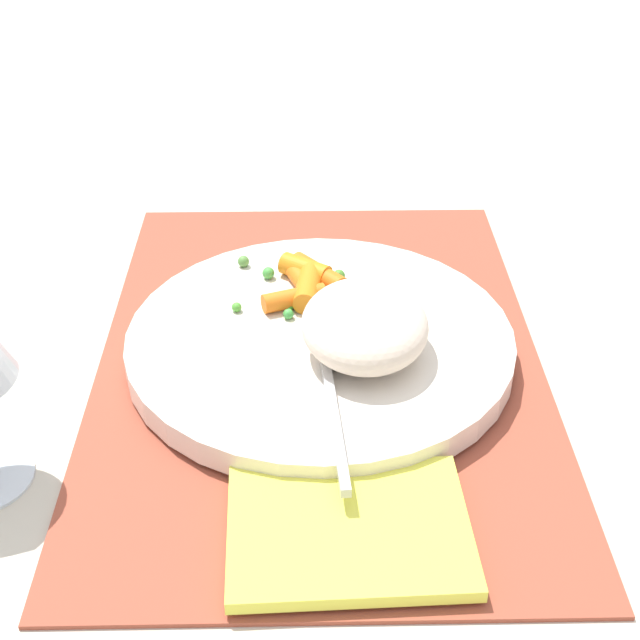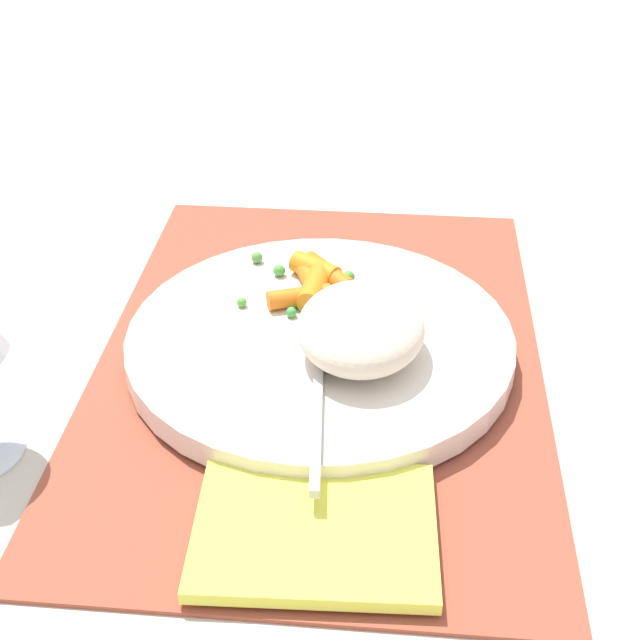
{
  "view_description": "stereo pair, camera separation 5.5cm",
  "coord_description": "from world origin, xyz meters",
  "views": [
    {
      "loc": [
        -0.51,
        0.01,
        0.38
      ],
      "look_at": [
        0.0,
        0.0,
        0.03
      ],
      "focal_mm": 50.65,
      "sensor_mm": 36.0,
      "label": 1
    },
    {
      "loc": [
        -0.51,
        -0.05,
        0.38
      ],
      "look_at": [
        0.0,
        0.0,
        0.03
      ],
      "focal_mm": 50.65,
      "sensor_mm": 36.0,
      "label": 2
    }
  ],
  "objects": [
    {
      "name": "ground_plane",
      "position": [
        0.0,
        0.0,
        0.0
      ],
      "size": [
        2.4,
        2.4,
        0.0
      ],
      "primitive_type": "plane",
      "color": "beige"
    },
    {
      "name": "placemat",
      "position": [
        0.0,
        0.0,
        0.0
      ],
      "size": [
        0.44,
        0.31,
        0.01
      ],
      "primitive_type": "cube",
      "color": "#9E4733",
      "rests_on": "ground_plane"
    },
    {
      "name": "plate",
      "position": [
        0.0,
        0.0,
        0.01
      ],
      "size": [
        0.27,
        0.27,
        0.02
      ],
      "primitive_type": "cylinder",
      "color": "silver",
      "rests_on": "placemat"
    },
    {
      "name": "rice_mound",
      "position": [
        -0.02,
        -0.03,
        0.04
      ],
      "size": [
        0.1,
        0.08,
        0.04
      ],
      "primitive_type": "ellipsoid",
      "color": "beige",
      "rests_on": "plate"
    },
    {
      "name": "carrot_portion",
      "position": [
        0.05,
        0.01,
        0.03
      ],
      "size": [
        0.07,
        0.06,
        0.02
      ],
      "color": "orange",
      "rests_on": "plate"
    },
    {
      "name": "pea_scatter",
      "position": [
        0.04,
        0.01,
        0.03
      ],
      "size": [
        0.1,
        0.08,
        0.01
      ],
      "color": "green",
      "rests_on": "plate"
    },
    {
      "name": "fork",
      "position": [
        -0.03,
        -0.0,
        0.03
      ],
      "size": [
        0.21,
        0.03,
        0.01
      ],
      "color": "#BBBBBB",
      "rests_on": "plate"
    },
    {
      "name": "napkin",
      "position": [
        -0.17,
        -0.01,
        0.01
      ],
      "size": [
        0.1,
        0.13,
        0.01
      ],
      "primitive_type": "cube",
      "rotation": [
        0.0,
        0.0,
        0.04
      ],
      "color": "#EAE54C",
      "rests_on": "placemat"
    }
  ]
}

